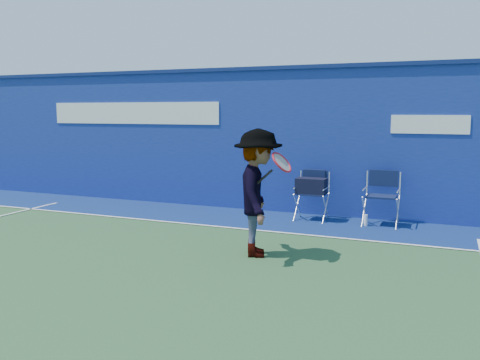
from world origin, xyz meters
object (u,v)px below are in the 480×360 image
at_px(water_bottle, 366,220).
at_px(tennis_player, 258,193).
at_px(directors_chair_right, 381,209).
at_px(directors_chair_left, 312,199).

relative_size(water_bottle, tennis_player, 0.12).
height_order(directors_chair_right, tennis_player, tennis_player).
xyz_separation_m(directors_chair_left, water_bottle, (1.09, -0.15, -0.31)).
relative_size(directors_chair_right, tennis_player, 0.54).
bearing_deg(water_bottle, tennis_player, -115.18).
height_order(directors_chair_left, water_bottle, directors_chair_left).
distance_m(directors_chair_left, water_bottle, 1.14).
bearing_deg(directors_chair_right, water_bottle, -144.47).
bearing_deg(directors_chair_left, directors_chair_right, 1.22).
xyz_separation_m(directors_chair_left, directors_chair_right, (1.33, 0.03, -0.10)).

